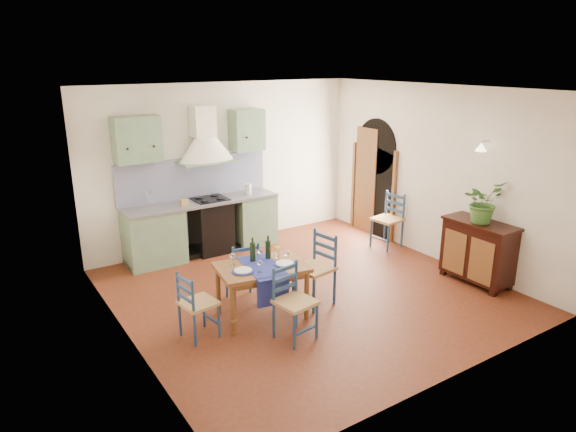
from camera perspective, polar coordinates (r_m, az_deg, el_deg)
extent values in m
plane|color=#451D0E|center=(7.39, 2.15, -8.34)|extent=(5.00, 5.00, 0.00)
cube|color=beige|center=(9.00, -7.01, 5.65)|extent=(5.00, 0.04, 2.80)
cube|color=gray|center=(8.45, -14.66, -2.33)|extent=(0.90, 0.60, 0.88)
cube|color=gray|center=(9.13, -3.96, -0.32)|extent=(0.70, 0.60, 0.88)
cube|color=black|center=(8.79, -8.51, -1.18)|extent=(0.60, 0.58, 0.88)
cube|color=slate|center=(8.60, -9.55, 1.56)|extent=(2.60, 0.64, 0.04)
cube|color=silver|center=(8.32, -14.90, 0.63)|extent=(0.45, 0.40, 0.03)
cylinder|color=silver|center=(8.44, -15.37, 1.93)|extent=(0.02, 0.02, 0.26)
cube|color=black|center=(8.65, -8.65, 1.87)|extent=(0.55, 0.48, 0.02)
cube|color=black|center=(8.91, -9.41, -3.70)|extent=(2.60, 0.50, 0.08)
cube|color=#0A145A|center=(8.76, -10.40, 4.23)|extent=(2.65, 0.05, 0.68)
cube|color=gray|center=(8.17, -16.46, 8.18)|extent=(0.70, 0.34, 0.70)
cube|color=gray|center=(8.90, -4.59, 9.51)|extent=(0.55, 0.34, 0.70)
cone|color=silver|center=(8.53, -9.07, 7.31)|extent=(0.96, 0.96, 0.40)
cube|color=silver|center=(8.54, -9.47, 10.37)|extent=(0.36, 0.30, 0.50)
cube|color=beige|center=(8.56, 16.10, 4.50)|extent=(0.04, 5.00, 2.80)
cube|color=black|center=(9.62, 9.51, 2.79)|extent=(0.03, 1.00, 1.65)
cylinder|color=black|center=(9.45, 9.76, 7.63)|extent=(0.03, 1.00, 1.00)
cube|color=brown|center=(9.23, 11.65, 2.04)|extent=(0.06, 0.06, 1.65)
cube|color=brown|center=(10.00, 7.32, 3.43)|extent=(0.06, 0.06, 1.65)
cube|color=brown|center=(9.73, 8.62, 3.93)|extent=(0.04, 0.55, 1.96)
cylinder|color=silver|center=(7.85, 21.16, 7.75)|extent=(0.15, 0.04, 0.04)
cone|color=#FFEDC6|center=(7.78, 20.67, 7.20)|extent=(0.16, 0.16, 0.12)
cube|color=beige|center=(5.88, -18.03, -1.38)|extent=(0.04, 5.00, 2.80)
cube|color=white|center=(6.68, 2.42, 13.92)|extent=(5.00, 5.00, 0.01)
cube|color=brown|center=(6.45, -2.96, -5.76)|extent=(1.20, 0.90, 0.05)
cube|color=brown|center=(6.48, -2.95, -6.29)|extent=(1.08, 0.77, 0.08)
cylinder|color=brown|center=(6.20, -6.14, -10.42)|extent=(0.06, 0.06, 0.65)
cylinder|color=brown|center=(6.72, -7.76, -8.19)|extent=(0.06, 0.06, 0.65)
cylinder|color=brown|center=(6.52, 2.09, -8.85)|extent=(0.06, 0.06, 0.65)
cylinder|color=brown|center=(7.02, -0.09, -6.87)|extent=(0.06, 0.06, 0.65)
cube|color=navy|center=(6.40, -2.82, -5.67)|extent=(0.54, 0.88, 0.01)
cube|color=navy|center=(6.20, -1.67, -8.33)|extent=(0.41, 0.08, 0.38)
cylinder|color=navy|center=(6.27, -5.02, -6.11)|extent=(0.27, 0.27, 0.01)
cylinder|color=silver|center=(6.27, -5.02, -6.03)|extent=(0.22, 0.22, 0.01)
cylinder|color=navy|center=(6.46, -0.39, -5.35)|extent=(0.27, 0.27, 0.01)
cylinder|color=silver|center=(6.45, -0.39, -5.26)|extent=(0.22, 0.22, 0.01)
cylinder|color=black|center=(6.53, -3.94, -3.75)|extent=(0.07, 0.07, 0.32)
cylinder|color=black|center=(6.60, -2.22, -3.49)|extent=(0.07, 0.07, 0.32)
cylinder|color=white|center=(6.63, -1.18, -4.29)|extent=(0.05, 0.05, 0.10)
sphere|color=yellow|center=(6.60, -1.19, -3.56)|extent=(0.10, 0.10, 0.10)
cylinder|color=navy|center=(5.93, 0.71, -12.73)|extent=(0.04, 0.04, 0.46)
cylinder|color=navy|center=(6.06, -1.60, -9.68)|extent=(0.04, 0.04, 0.89)
cylinder|color=navy|center=(6.15, 3.22, -11.60)|extent=(0.04, 0.04, 0.46)
cylinder|color=navy|center=(6.27, 0.91, -8.69)|extent=(0.04, 0.04, 0.89)
cube|color=tan|center=(6.04, 0.82, -9.53)|extent=(0.48, 0.48, 0.04)
cube|color=navy|center=(6.10, -0.32, -7.93)|extent=(0.38, 0.08, 0.04)
cube|color=navy|center=(6.05, -0.33, -6.91)|extent=(0.38, 0.08, 0.04)
cube|color=navy|center=(6.00, -0.33, -5.87)|extent=(0.38, 0.08, 0.04)
cube|color=navy|center=(6.06, 1.98, -12.57)|extent=(0.36, 0.08, 0.02)
cylinder|color=navy|center=(7.28, -4.25, -6.90)|extent=(0.03, 0.03, 0.44)
cylinder|color=navy|center=(6.90, -3.30, -6.38)|extent=(0.03, 0.03, 0.86)
cylinder|color=navy|center=(7.18, -6.84, -7.33)|extent=(0.03, 0.03, 0.44)
cylinder|color=navy|center=(6.79, -6.02, -6.84)|extent=(0.03, 0.03, 0.86)
cube|color=tan|center=(6.98, -5.13, -5.91)|extent=(0.46, 0.46, 0.04)
cube|color=navy|center=(6.79, -4.68, -5.51)|extent=(0.36, 0.08, 0.04)
cube|color=navy|center=(6.74, -4.70, -4.61)|extent=(0.36, 0.08, 0.04)
cube|color=navy|center=(6.70, -4.72, -3.70)|extent=(0.36, 0.08, 0.04)
cube|color=navy|center=(7.25, -5.52, -7.46)|extent=(0.34, 0.08, 0.02)
cylinder|color=navy|center=(6.23, -7.66, -11.47)|extent=(0.03, 0.03, 0.42)
cylinder|color=navy|center=(5.99, -10.42, -10.69)|extent=(0.03, 0.03, 0.83)
cylinder|color=navy|center=(6.48, -9.34, -10.36)|extent=(0.03, 0.03, 0.42)
cylinder|color=navy|center=(6.24, -12.04, -9.56)|extent=(0.03, 0.03, 0.83)
cube|color=tan|center=(6.18, -9.92, -9.49)|extent=(0.44, 0.44, 0.04)
cube|color=navy|center=(6.05, -11.32, -8.95)|extent=(0.07, 0.35, 0.04)
cube|color=navy|center=(6.00, -11.38, -8.00)|extent=(0.07, 0.35, 0.04)
cube|color=navy|center=(5.96, -11.45, -7.04)|extent=(0.07, 0.35, 0.04)
cube|color=navy|center=(6.38, -8.50, -11.27)|extent=(0.08, 0.33, 0.02)
cylinder|color=navy|center=(6.96, 0.60, -7.77)|extent=(0.04, 0.04, 0.50)
cylinder|color=navy|center=(7.11, 2.94, -5.13)|extent=(0.04, 0.04, 0.98)
cylinder|color=navy|center=(6.70, 2.88, -8.81)|extent=(0.04, 0.04, 0.50)
cylinder|color=navy|center=(6.86, 5.25, -6.04)|extent=(0.04, 0.04, 0.98)
cube|color=tan|center=(6.84, 2.93, -5.80)|extent=(0.52, 0.52, 0.04)
cube|color=navy|center=(6.92, 4.10, -4.33)|extent=(0.09, 0.41, 0.05)
cube|color=navy|center=(6.87, 4.12, -3.33)|extent=(0.09, 0.41, 0.05)
cube|color=navy|center=(6.83, 4.15, -2.30)|extent=(0.09, 0.41, 0.05)
cube|color=navy|center=(6.85, 1.72, -8.69)|extent=(0.09, 0.39, 0.03)
cylinder|color=navy|center=(9.10, 9.20, -1.88)|extent=(0.04, 0.04, 0.49)
cylinder|color=navy|center=(9.31, 10.79, -0.02)|extent=(0.04, 0.04, 0.95)
cylinder|color=navy|center=(8.88, 11.07, -2.48)|extent=(0.04, 0.04, 0.49)
cylinder|color=navy|center=(9.09, 12.65, -0.56)|extent=(0.04, 0.04, 0.95)
cube|color=tan|center=(9.05, 10.97, -0.36)|extent=(0.50, 0.50, 0.04)
cube|color=navy|center=(9.15, 11.77, 0.66)|extent=(0.08, 0.40, 0.05)
cube|color=navy|center=(9.12, 11.81, 1.42)|extent=(0.08, 0.40, 0.05)
cube|color=navy|center=(9.09, 11.86, 2.19)|extent=(0.08, 0.40, 0.05)
cube|color=navy|center=(9.00, 10.11, -2.49)|extent=(0.08, 0.38, 0.03)
cube|color=black|center=(7.98, 20.36, -3.66)|extent=(0.45, 1.00, 0.82)
cube|color=black|center=(7.85, 20.69, -0.76)|extent=(0.50, 1.05, 0.04)
cube|color=brown|center=(7.69, 20.66, -4.79)|extent=(0.02, 0.38, 0.63)
cube|color=brown|center=(7.95, 18.02, -3.81)|extent=(0.02, 0.38, 0.63)
cube|color=black|center=(7.78, 21.82, -7.95)|extent=(0.08, 0.08, 0.08)
cube|color=black|center=(8.26, 16.87, -5.96)|extent=(0.08, 0.08, 0.08)
cube|color=black|center=(8.06, 23.28, -7.27)|extent=(0.08, 0.08, 0.08)
cube|color=black|center=(8.52, 18.41, -5.40)|extent=(0.08, 0.08, 0.08)
imported|color=#376629|center=(7.74, 20.84, 1.48)|extent=(0.55, 0.48, 0.61)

